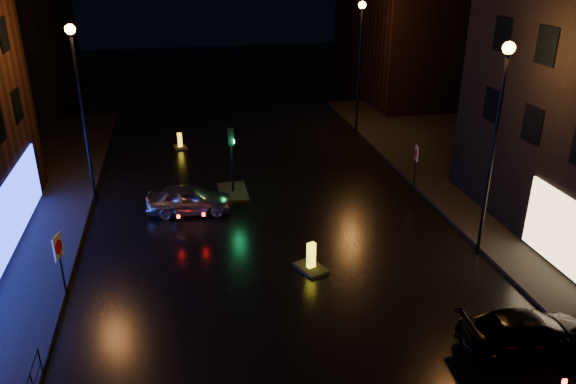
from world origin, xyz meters
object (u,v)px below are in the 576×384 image
(dark_sedan, at_px, (530,333))
(traffic_signal, at_px, (233,184))
(road_sign_left, at_px, (59,253))
(road_sign_right, at_px, (416,157))
(bollard_far, at_px, (180,145))
(silver_hatchback, at_px, (189,199))
(bollard_near, at_px, (311,264))

(dark_sedan, bearing_deg, traffic_signal, 33.41)
(dark_sedan, xyz_separation_m, road_sign_left, (-14.22, 5.53, 1.29))
(road_sign_right, bearing_deg, dark_sedan, 93.76)
(traffic_signal, relative_size, dark_sedan, 0.80)
(road_sign_left, relative_size, road_sign_right, 1.10)
(road_sign_right, bearing_deg, bollard_far, -26.54)
(bollard_far, height_order, road_sign_right, road_sign_right)
(road_sign_left, bearing_deg, bollard_far, 87.81)
(silver_hatchback, distance_m, road_sign_left, 7.90)
(silver_hatchback, height_order, dark_sedan, silver_hatchback)
(traffic_signal, relative_size, road_sign_right, 1.49)
(bollard_near, height_order, road_sign_left, road_sign_left)
(silver_hatchback, relative_size, road_sign_right, 1.68)
(bollard_near, height_order, road_sign_right, road_sign_right)
(bollard_near, bearing_deg, road_sign_left, 160.03)
(bollard_far, relative_size, road_sign_right, 0.51)
(silver_hatchback, xyz_separation_m, road_sign_left, (-4.50, -6.37, 1.26))
(road_sign_left, xyz_separation_m, road_sign_right, (15.79, 6.90, -0.18))
(road_sign_right, bearing_deg, silver_hatchback, 13.65)
(bollard_near, distance_m, bollard_far, 16.05)
(traffic_signal, xyz_separation_m, bollard_far, (-2.42, 7.55, -0.29))
(dark_sedan, relative_size, road_sign_right, 1.87)
(dark_sedan, relative_size, road_sign_left, 1.69)
(dark_sedan, xyz_separation_m, bollard_near, (-5.39, 5.88, -0.38))
(silver_hatchback, bearing_deg, traffic_signal, -44.33)
(silver_hatchback, distance_m, bollard_far, 9.38)
(silver_hatchback, bearing_deg, dark_sedan, -134.62)
(dark_sedan, height_order, bollard_far, dark_sedan)
(traffic_signal, relative_size, road_sign_left, 1.35)
(bollard_far, bearing_deg, road_sign_left, -114.56)
(dark_sedan, bearing_deg, silver_hatchback, 43.91)
(bollard_far, xyz_separation_m, road_sign_left, (-4.27, -15.74, 1.71))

